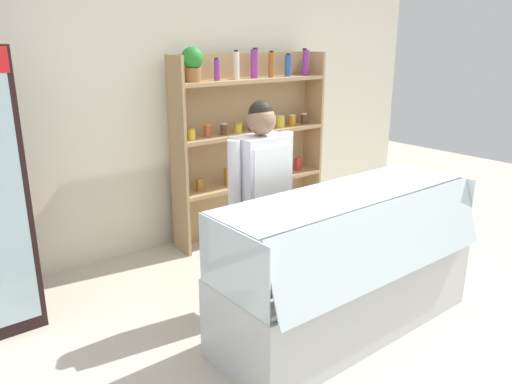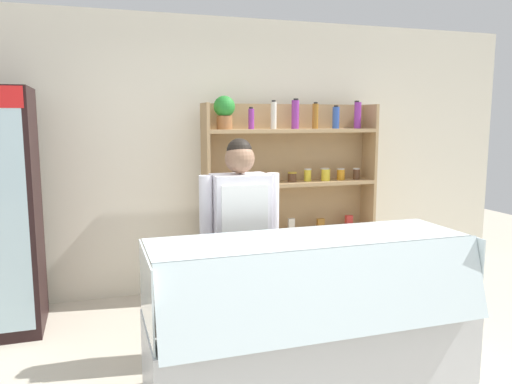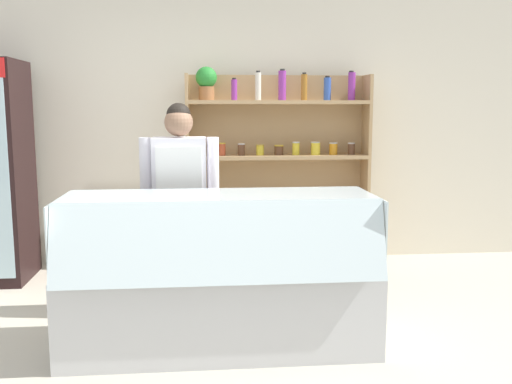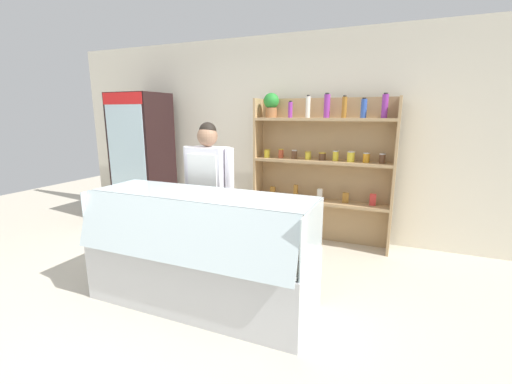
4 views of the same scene
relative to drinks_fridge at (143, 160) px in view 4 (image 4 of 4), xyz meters
The scene contains 6 objects.
ground_plane 2.77m from the drinks_fridge, 41.41° to the right, with size 12.00×12.00×0.00m, color beige.
back_wall 2.05m from the drinks_fridge, 15.73° to the left, with size 6.80×0.10×2.70m, color silver.
drinks_fridge is the anchor object (origin of this frame).
shelving_unit 2.65m from the drinks_fridge, ahead, with size 1.76×0.29×1.93m.
deli_display_case 2.72m from the drinks_fridge, 39.38° to the right, with size 2.00×0.77×1.01m.
shop_clerk 2.06m from the drinks_fridge, 30.66° to the right, with size 0.58×0.25×1.59m.
Camera 4 is at (1.65, -2.35, 1.67)m, focal length 24.00 mm.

